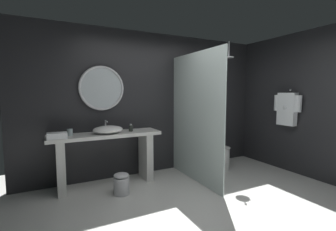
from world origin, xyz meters
TOP-DOWN VIEW (x-y plane):
  - ground_plane at (0.00, 0.00)m, footprint 5.76×5.76m
  - back_wall_panel at (0.00, 1.90)m, footprint 4.80×0.10m
  - side_wall_right at (2.35, 0.76)m, footprint 0.10×2.47m
  - vanity_counter at (-0.98, 1.58)m, footprint 1.75×0.49m
  - vessel_sink at (-0.95, 1.55)m, footprint 0.48×0.39m
  - tumbler_cup at (-1.51, 1.63)m, footprint 0.08×0.08m
  - soap_dispenser at (-0.56, 1.57)m, footprint 0.07×0.07m
  - round_wall_mirror at (-0.98, 1.81)m, footprint 0.74×0.04m
  - shower_glass_panel at (0.42, 1.10)m, footprint 0.02×1.51m
  - rain_shower_head at (1.40, 1.42)m, footprint 0.20×0.20m
  - hanging_bathrobe at (2.21, 0.70)m, footprint 0.20×0.54m
  - toilet at (1.18, 1.45)m, footprint 0.41×0.58m
  - waste_bin at (-0.87, 1.11)m, footprint 0.23×0.23m
  - folded_hand_towel at (-1.69, 1.44)m, footprint 0.27×0.17m

SIDE VIEW (x-z plane):
  - ground_plane at x=0.00m, z-range 0.00..0.00m
  - waste_bin at x=-0.87m, z-range 0.00..0.32m
  - toilet at x=1.18m, z-range -0.01..0.60m
  - vanity_counter at x=-0.98m, z-range 0.13..0.99m
  - folded_hand_towel at x=-1.69m, z-range 0.86..0.94m
  - tumbler_cup at x=-1.51m, z-range 0.86..0.96m
  - soap_dispenser at x=-0.56m, z-range 0.85..0.98m
  - vessel_sink at x=-0.95m, z-range 0.82..1.02m
  - shower_glass_panel at x=0.42m, z-range 0.00..2.17m
  - hanging_bathrobe at x=2.21m, z-range 0.89..1.57m
  - back_wall_panel at x=0.00m, z-range 0.00..2.60m
  - side_wall_right at x=2.35m, z-range 0.00..2.60m
  - round_wall_mirror at x=-0.98m, z-range 1.21..1.95m
  - rain_shower_head at x=1.40m, z-range 2.07..2.38m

